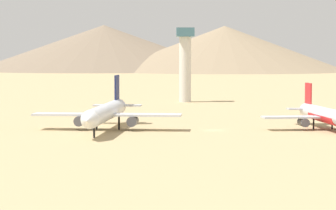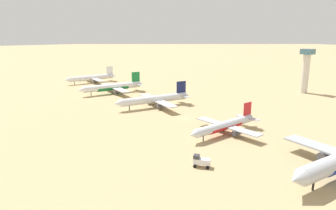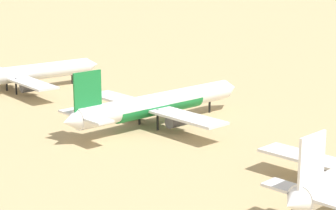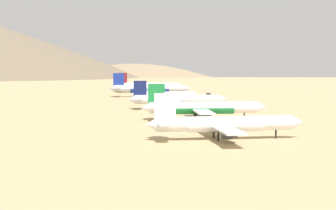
% 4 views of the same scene
% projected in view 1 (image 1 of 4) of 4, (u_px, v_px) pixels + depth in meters
% --- Properties ---
extents(ground_plane, '(1800.00, 1800.00, 0.00)m').
position_uv_depth(ground_plane, '(214.00, 130.00, 169.22)').
color(ground_plane, tan).
extents(parked_jet_2, '(46.38, 37.79, 13.37)m').
position_uv_depth(parked_jet_2, '(106.00, 113.00, 168.65)').
color(parked_jet_2, silver).
rests_on(parked_jet_2, ground).
extents(parked_jet_3, '(39.25, 31.93, 11.31)m').
position_uv_depth(parked_jet_3, '(326.00, 115.00, 169.29)').
color(parked_jet_3, silver).
rests_on(parked_jet_3, ground).
extents(control_tower, '(7.20, 7.20, 30.01)m').
position_uv_depth(control_tower, '(185.00, 61.00, 274.06)').
color(control_tower, beige).
rests_on(control_tower, ground).
extents(desert_hill_0, '(345.15, 345.15, 60.93)m').
position_uv_depth(desert_hill_0, '(104.00, 48.00, 915.00)').
color(desert_hill_0, '#7A6854').
rests_on(desert_hill_0, ground).
extents(desert_hill_1, '(306.83, 306.83, 57.20)m').
position_uv_depth(desert_hill_1, '(225.00, 49.00, 857.11)').
color(desert_hill_1, '#8C775B').
rests_on(desert_hill_1, ground).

